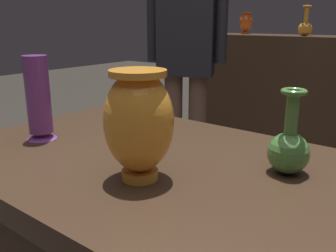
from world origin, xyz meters
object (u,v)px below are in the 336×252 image
object	(u,v)px
vase_centerpiece	(139,122)
vase_tall_behind	(289,148)
vase_left_accent	(38,100)
shelf_vase_left	(305,26)
shelf_vase_far_left	(246,22)
visitor_near_left	(186,50)

from	to	relation	value
vase_centerpiece	vase_tall_behind	distance (m)	0.30
vase_left_accent	shelf_vase_left	size ratio (longest dim) A/B	1.03
vase_tall_behind	shelf_vase_far_left	size ratio (longest dim) A/B	1.01
vase_left_accent	visitor_near_left	world-z (taller)	visitor_near_left
vase_centerpiece	visitor_near_left	size ratio (longest dim) A/B	0.13
vase_centerpiece	vase_left_accent	world-z (taller)	vase_left_accent
vase_tall_behind	vase_left_accent	world-z (taller)	vase_left_accent
vase_left_accent	visitor_near_left	bearing A→B (deg)	109.58
shelf_vase_left	visitor_near_left	xyz separation A→B (m)	(-0.37, -0.93, -0.12)
vase_centerpiece	visitor_near_left	xyz separation A→B (m)	(-0.83, 1.31, 0.02)
vase_tall_behind	shelf_vase_left	xyz separation A→B (m)	(-0.68, 2.03, 0.20)
vase_tall_behind	vase_left_accent	xyz separation A→B (m)	(-0.59, -0.18, 0.05)
vase_centerpiece	shelf_vase_left	distance (m)	2.29
shelf_vase_far_left	shelf_vase_left	xyz separation A→B (m)	(0.52, -0.11, -0.03)
vase_centerpiece	vase_tall_behind	world-z (taller)	vase_centerpiece
vase_left_accent	vase_tall_behind	bearing A→B (deg)	16.54
shelf_vase_left	visitor_near_left	world-z (taller)	visitor_near_left
shelf_vase_far_left	visitor_near_left	size ratio (longest dim) A/B	0.11
vase_tall_behind	vase_left_accent	distance (m)	0.62
vase_left_accent	shelf_vase_far_left	xyz separation A→B (m)	(-0.61, 2.32, 0.18)
vase_left_accent	shelf_vase_left	distance (m)	2.22
vase_centerpiece	visitor_near_left	world-z (taller)	visitor_near_left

